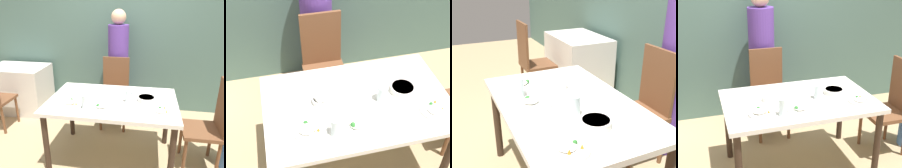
% 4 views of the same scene
% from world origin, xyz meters
% --- Properties ---
extents(ground_plane, '(10.00, 10.00, 0.00)m').
position_xyz_m(ground_plane, '(0.00, 0.00, 0.00)').
color(ground_plane, tan).
extents(wall_back, '(10.00, 0.06, 2.70)m').
position_xyz_m(wall_back, '(0.00, 1.39, 1.35)').
color(wall_back, '#4C6B60').
rests_on(wall_back, ground_plane).
extents(dining_table, '(1.36, 0.87, 0.74)m').
position_xyz_m(dining_table, '(0.00, 0.00, 0.65)').
color(dining_table, silver).
rests_on(dining_table, ground_plane).
extents(chair_adult_spot, '(0.40, 0.40, 0.99)m').
position_xyz_m(chair_adult_spot, '(-0.10, 0.78, 0.52)').
color(chair_adult_spot, brown).
rests_on(chair_adult_spot, ground_plane).
extents(chair_child_spot, '(0.40, 0.40, 0.99)m').
position_xyz_m(chair_child_spot, '(1.03, 0.03, 0.52)').
color(chair_child_spot, brown).
rests_on(chair_child_spot, ground_plane).
extents(person_adult, '(0.31, 0.31, 1.64)m').
position_xyz_m(person_adult, '(-0.10, 1.10, 0.77)').
color(person_adult, '#5B3893').
rests_on(person_adult, ground_plane).
extents(bowl_curry, '(0.19, 0.19, 0.05)m').
position_xyz_m(bowl_curry, '(0.36, 0.02, 0.76)').
color(bowl_curry, silver).
rests_on(bowl_curry, dining_table).
extents(plate_rice_adult, '(0.22, 0.22, 0.05)m').
position_xyz_m(plate_rice_adult, '(0.51, -0.22, 0.75)').
color(plate_rice_adult, white).
rests_on(plate_rice_adult, dining_table).
extents(plate_rice_child, '(0.24, 0.24, 0.05)m').
position_xyz_m(plate_rice_child, '(-0.06, -0.22, 0.75)').
color(plate_rice_child, white).
rests_on(plate_rice_child, dining_table).
extents(plate_noodles, '(0.23, 0.23, 0.05)m').
position_xyz_m(plate_noodles, '(-0.39, -0.20, 0.75)').
color(plate_noodles, white).
rests_on(plate_noodles, dining_table).
extents(bowl_rice_small, '(0.14, 0.14, 0.04)m').
position_xyz_m(bowl_rice_small, '(-0.26, 0.05, 0.76)').
color(bowl_rice_small, white).
rests_on(bowl_rice_small, dining_table).
extents(glass_water_tall, '(0.07, 0.07, 0.14)m').
position_xyz_m(glass_water_tall, '(-0.23, -0.26, 0.81)').
color(glass_water_tall, silver).
rests_on(glass_water_tall, dining_table).
extents(glass_water_short, '(0.08, 0.08, 0.13)m').
position_xyz_m(glass_water_short, '(0.18, -0.03, 0.80)').
color(glass_water_short, silver).
rests_on(glass_water_short, dining_table).
extents(napkin_folded, '(0.14, 0.14, 0.01)m').
position_xyz_m(napkin_folded, '(-0.01, 0.08, 0.74)').
color(napkin_folded, white).
rests_on(napkin_folded, dining_table).
extents(fork_steel, '(0.17, 0.10, 0.01)m').
position_xyz_m(fork_steel, '(-0.16, 0.24, 0.74)').
color(fork_steel, silver).
rests_on(fork_steel, dining_table).
extents(spoon_steel, '(0.18, 0.05, 0.01)m').
position_xyz_m(spoon_steel, '(0.53, 0.26, 0.74)').
color(spoon_steel, silver).
rests_on(spoon_steel, dining_table).
extents(background_table, '(0.92, 0.62, 0.75)m').
position_xyz_m(background_table, '(-1.72, 0.97, 0.38)').
color(background_table, silver).
rests_on(background_table, ground_plane).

